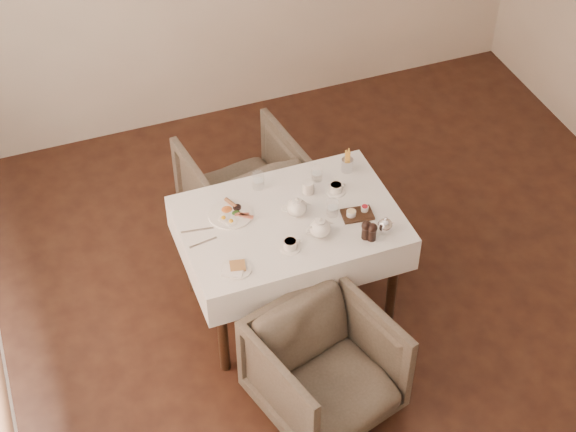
% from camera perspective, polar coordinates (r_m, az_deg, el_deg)
% --- Properties ---
extents(table, '(1.28, 0.88, 0.75)m').
position_cam_1_polar(table, '(5.23, 0.11, -1.07)').
color(table, black).
rests_on(table, ground).
extents(armchair_near, '(0.87, 0.89, 0.66)m').
position_cam_1_polar(armchair_near, '(4.97, 2.41, -9.82)').
color(armchair_near, '#473D34').
rests_on(armchair_near, ground).
extents(armchair_far, '(0.82, 0.84, 0.68)m').
position_cam_1_polar(armchair_far, '(5.99, -2.90, 1.87)').
color(armchair_far, '#473D34').
rests_on(armchair_far, ground).
extents(breakfast_plate, '(0.26, 0.26, 0.03)m').
position_cam_1_polar(breakfast_plate, '(5.18, -3.73, 0.17)').
color(breakfast_plate, white).
rests_on(breakfast_plate, table).
extents(side_plate, '(0.19, 0.17, 0.02)m').
position_cam_1_polar(side_plate, '(4.86, -3.40, -3.44)').
color(side_plate, white).
rests_on(side_plate, table).
extents(teapot_centre, '(0.18, 0.15, 0.13)m').
position_cam_1_polar(teapot_centre, '(5.13, 0.56, 0.63)').
color(teapot_centre, white).
rests_on(teapot_centre, table).
extents(teapot_front, '(0.17, 0.14, 0.14)m').
position_cam_1_polar(teapot_front, '(5.00, 2.08, -0.71)').
color(teapot_front, white).
rests_on(teapot_front, table).
extents(creamer, '(0.09, 0.09, 0.08)m').
position_cam_1_polar(creamer, '(5.29, 1.32, 1.87)').
color(creamer, white).
rests_on(creamer, table).
extents(teacup_near, '(0.12, 0.12, 0.06)m').
position_cam_1_polar(teacup_near, '(4.96, 0.14, -1.88)').
color(teacup_near, white).
rests_on(teacup_near, table).
extents(teacup_far, '(0.12, 0.12, 0.06)m').
position_cam_1_polar(teacup_far, '(5.31, 3.11, 1.79)').
color(teacup_far, white).
rests_on(teacup_far, table).
extents(glass_left, '(0.09, 0.09, 0.10)m').
position_cam_1_polar(glass_left, '(5.33, -1.94, 2.30)').
color(glass_left, silver).
rests_on(glass_left, table).
extents(glass_mid, '(0.08, 0.08, 0.10)m').
position_cam_1_polar(glass_mid, '(5.15, 2.90, 0.52)').
color(glass_mid, silver).
rests_on(glass_mid, table).
extents(glass_right, '(0.09, 0.09, 0.09)m').
position_cam_1_polar(glass_right, '(5.38, 1.88, 2.76)').
color(glass_right, silver).
rests_on(glass_right, table).
extents(condiment_board, '(0.20, 0.14, 0.05)m').
position_cam_1_polar(condiment_board, '(5.18, 4.48, 0.16)').
color(condiment_board, black).
rests_on(condiment_board, table).
extents(pepper_mill_left, '(0.06, 0.06, 0.12)m').
position_cam_1_polar(pepper_mill_left, '(5.01, 5.08, -0.89)').
color(pepper_mill_left, black).
rests_on(pepper_mill_left, table).
extents(pepper_mill_right, '(0.06, 0.06, 0.12)m').
position_cam_1_polar(pepper_mill_right, '(5.01, 5.46, -1.02)').
color(pepper_mill_right, black).
rests_on(pepper_mill_right, table).
extents(silver_pot, '(0.13, 0.12, 0.12)m').
position_cam_1_polar(silver_pot, '(5.06, 6.30, -0.58)').
color(silver_pot, white).
rests_on(silver_pot, table).
extents(fries_cup, '(0.07, 0.07, 0.16)m').
position_cam_1_polar(fries_cup, '(5.44, 3.86, 3.51)').
color(fries_cup, silver).
rests_on(fries_cup, table).
extents(cutlery_fork, '(0.19, 0.04, 0.00)m').
position_cam_1_polar(cutlery_fork, '(5.10, -5.89, -0.92)').
color(cutlery_fork, silver).
rests_on(cutlery_fork, table).
extents(cutlery_knife, '(0.17, 0.04, 0.00)m').
position_cam_1_polar(cutlery_knife, '(5.03, -5.50, -1.72)').
color(cutlery_knife, silver).
rests_on(cutlery_knife, table).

